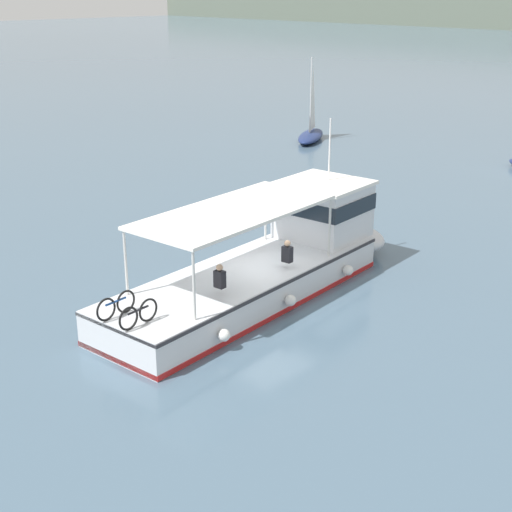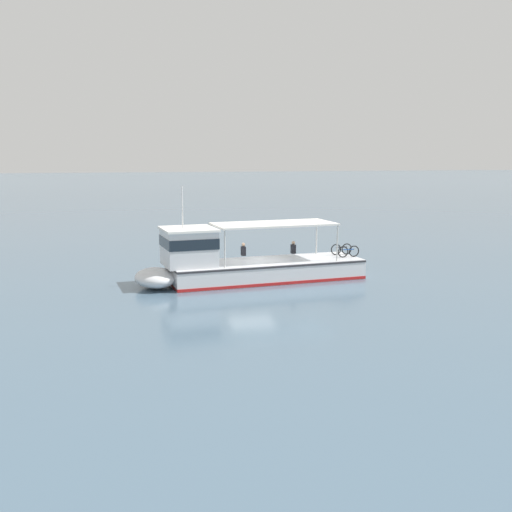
{
  "view_description": "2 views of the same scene",
  "coord_description": "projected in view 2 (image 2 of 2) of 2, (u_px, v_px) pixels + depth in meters",
  "views": [
    {
      "loc": [
        15.7,
        -15.61,
        9.61
      ],
      "look_at": [
        -0.3,
        -0.17,
        1.4
      ],
      "focal_mm": 51.38,
      "sensor_mm": 36.0,
      "label": 1
    },
    {
      "loc": [
        -33.21,
        7.15,
        7.04
      ],
      "look_at": [
        -0.3,
        -0.17,
        1.4
      ],
      "focal_mm": 43.35,
      "sensor_mm": 36.0,
      "label": 2
    }
  ],
  "objects": [
    {
      "name": "ferry_main",
      "position": [
        239.0,
        264.0,
        33.92
      ],
      "size": [
        4.64,
        13.02,
        5.32
      ],
      "color": "silver",
      "rests_on": "ground"
    },
    {
      "name": "ground_plane",
      "position": [
        252.0,
        280.0,
        34.67
      ],
      "size": [
        400.0,
        400.0,
        0.0
      ],
      "primitive_type": "plane",
      "color": "slate"
    }
  ]
}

